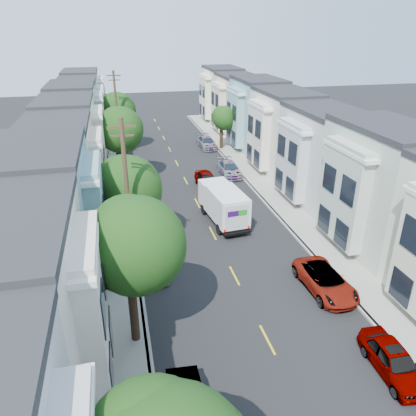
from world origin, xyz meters
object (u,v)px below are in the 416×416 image
parked_right_a (394,361)px  parked_left_b (186,410)px  tree_e (117,111)px  parked_left_c (155,262)px  fedex_truck (223,203)px  parked_left_d (143,204)px  tree_c (126,190)px  utility_pole_near (128,200)px  parked_right_c (229,169)px  lead_sedan (207,180)px  tree_d (119,130)px  parked_right_d (207,143)px  tree_far_r (224,119)px  tree_b (134,246)px  utility_pole_far (117,115)px  parked_right_b (325,281)px

parked_right_a → parked_left_b: bearing=-175.2°
tree_e → parked_left_c: 29.71m
fedex_truck → parked_left_b: bearing=-114.9°
parked_left_d → tree_c: bearing=-103.5°
utility_pole_near → parked_right_c: (11.20, 16.75, -4.45)m
lead_sedan → parked_right_c: (3.16, 3.00, -0.06)m
parked_right_c → fedex_truck: bearing=-107.6°
tree_e → parked_left_c: bearing=-87.3°
tree_c → parked_left_d: size_ratio=1.54×
tree_c → tree_d: bearing=90.0°
tree_d → parked_left_c: size_ratio=1.83×
parked_right_a → parked_right_d: bearing=92.4°
tree_far_r → lead_sedan: 14.27m
parked_left_c → parked_left_b: bearing=-85.8°
parked_left_b → tree_c: bearing=99.2°
tree_b → parked_left_b: (1.40, -5.20, -4.87)m
tree_b → tree_far_r: size_ratio=1.43×
utility_pole_far → parked_left_d: utility_pole_far is taller
tree_e → utility_pole_near: (0.00, -29.11, 0.13)m
parked_right_c → utility_pole_far: bearing=141.1°
parked_left_c → tree_b: bearing=-98.3°
parked_right_c → parked_right_d: parked_right_d is taller
tree_e → parked_right_a: bearing=-74.5°
tree_far_r → utility_pole_near: utility_pole_near is taller
tree_b → parked_left_d: 16.49m
parked_right_b → parked_left_b: bearing=-146.7°
utility_pole_far → fedex_truck: 21.80m
utility_pole_near → parked_left_b: utility_pole_near is taller
lead_sedan → parked_left_b: 26.32m
tree_e → parked_right_c: 17.24m
tree_c → parked_left_c: size_ratio=1.65×
utility_pole_far → fedex_truck: utility_pole_far is taller
parked_left_d → parked_right_b: 17.04m
tree_c → parked_right_c: 18.22m
parked_left_d → lead_sedan: bearing=33.5°
utility_pole_near → parked_right_b: 12.95m
tree_far_r → parked_left_c: size_ratio=1.30×
parked_right_b → parked_left_d: bearing=123.0°
parked_left_c → parked_left_d: 9.44m
parked_right_a → parked_right_c: bearing=92.4°
utility_pole_near → parked_right_b: size_ratio=2.00×
parked_left_b → fedex_truck: bearing=74.3°
parked_left_d → parked_right_a: 22.73m
tree_far_r → lead_sedan: bearing=-111.8°
tree_d → parked_right_b: 24.85m
tree_far_r → parked_right_a: tree_far_r is taller
parked_right_d → parked_right_b: bearing=-92.0°
tree_far_r → parked_right_d: (-1.99, 0.95, -3.26)m
parked_left_b → tree_b: bearing=108.8°
parked_right_b → parked_right_c: size_ratio=1.08×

